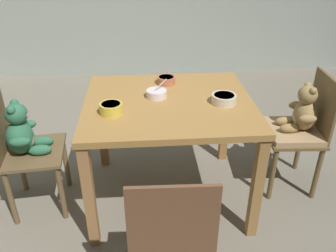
% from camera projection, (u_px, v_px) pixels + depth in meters
% --- Properties ---
extents(ground_plane, '(5.20, 5.20, 0.04)m').
position_uv_depth(ground_plane, '(169.00, 195.00, 2.63)').
color(ground_plane, gray).
extents(dining_table, '(1.08, 0.95, 0.76)m').
position_uv_depth(dining_table, '(169.00, 115.00, 2.30)').
color(dining_table, '#A7783D').
rests_on(dining_table, ground_plane).
extents(teddy_chair_near_left, '(0.41, 0.45, 0.89)m').
position_uv_depth(teddy_chair_near_left, '(23.00, 139.00, 2.26)').
color(teddy_chair_near_left, brown).
rests_on(teddy_chair_near_left, ground_plane).
extents(teddy_chair_near_front, '(0.42, 0.38, 0.88)m').
position_uv_depth(teddy_chair_near_front, '(171.00, 231.00, 1.60)').
color(teddy_chair_near_front, brown).
rests_on(teddy_chair_near_front, ground_plane).
extents(teddy_chair_near_right, '(0.40, 0.44, 0.87)m').
position_uv_depth(teddy_chair_near_right, '(300.00, 122.00, 2.48)').
color(teddy_chair_near_right, brown).
rests_on(teddy_chair_near_right, ground_plane).
extents(porridge_bowl_yellow_near_left, '(0.14, 0.14, 0.06)m').
position_uv_depth(porridge_bowl_yellow_near_left, '(111.00, 108.00, 2.08)').
color(porridge_bowl_yellow_near_left, yellow).
rests_on(porridge_bowl_yellow_near_left, dining_table).
extents(porridge_bowl_terracotta_far_center, '(0.13, 0.13, 0.05)m').
position_uv_depth(porridge_bowl_terracotta_far_center, '(166.00, 80.00, 2.49)').
color(porridge_bowl_terracotta_far_center, '#BD684B').
rests_on(porridge_bowl_terracotta_far_center, dining_table).
extents(porridge_bowl_white_center, '(0.14, 0.13, 0.11)m').
position_uv_depth(porridge_bowl_white_center, '(157.00, 94.00, 2.29)').
color(porridge_bowl_white_center, white).
rests_on(porridge_bowl_white_center, dining_table).
extents(porridge_bowl_cream_near_right, '(0.16, 0.16, 0.06)m').
position_uv_depth(porridge_bowl_cream_near_right, '(224.00, 99.00, 2.21)').
color(porridge_bowl_cream_near_right, beige).
rests_on(porridge_bowl_cream_near_right, dining_table).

